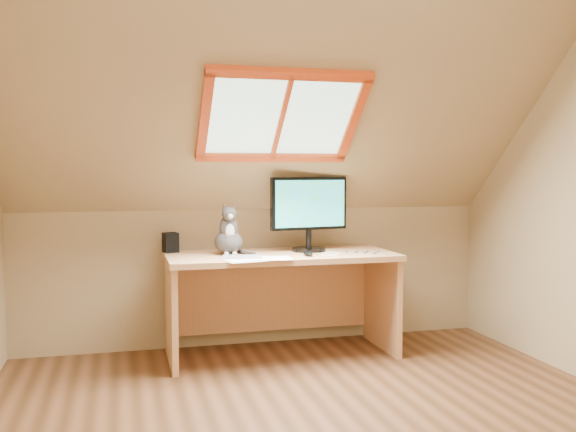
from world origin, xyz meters
name	(u,v)px	position (x,y,z in m)	size (l,w,h in m)	color
room_shell	(342,138)	(0.00, -0.09, 1.43)	(3.52, 3.52, 2.41)	tan
desk	(279,283)	(0.08, 1.45, 0.49)	(1.57, 0.69, 0.72)	tan
monitor	(309,209)	(0.30, 1.45, 1.02)	(0.57, 0.24, 0.52)	black
cat	(229,236)	(-0.27, 1.42, 0.84)	(0.20, 0.23, 0.36)	#44403C
desk_speaker	(170,242)	(-0.65, 1.63, 0.78)	(0.10, 0.10, 0.14)	black
graphics_tablet	(242,257)	(-0.22, 1.21, 0.72)	(0.26, 0.18, 0.01)	#B2B2B7
mouse	(308,254)	(0.22, 1.18, 0.73)	(0.05, 0.09, 0.03)	black
papers	(262,259)	(-0.11, 1.12, 0.72)	(0.35, 0.30, 0.01)	white
cables	(349,253)	(0.54, 1.26, 0.72)	(0.51, 0.26, 0.01)	silver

